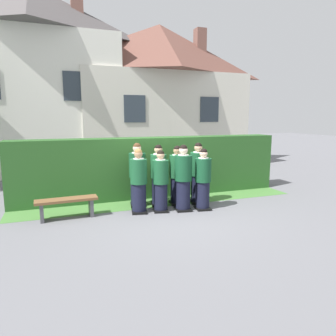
{
  "coord_description": "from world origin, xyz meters",
  "views": [
    {
      "loc": [
        -2.64,
        -7.02,
        2.35
      ],
      "look_at": [
        0.0,
        0.28,
        1.05
      ],
      "focal_mm": 32.64,
      "sensor_mm": 36.0,
      "label": 1
    }
  ],
  "objects": [
    {
      "name": "ground_plane",
      "position": [
        0.0,
        0.0,
        0.0
      ],
      "size": [
        60.0,
        60.0,
        0.0
      ],
      "primitive_type": "plane",
      "color": "slate"
    },
    {
      "name": "student_front_row_0",
      "position": [
        -0.82,
        0.13,
        0.76
      ],
      "size": [
        0.45,
        0.52,
        1.6
      ],
      "color": "black",
      "rests_on": "ground"
    },
    {
      "name": "student_front_row_1",
      "position": [
        -0.28,
        0.05,
        0.74
      ],
      "size": [
        0.45,
        0.53,
        1.55
      ],
      "color": "black",
      "rests_on": "ground"
    },
    {
      "name": "student_front_row_2",
      "position": [
        0.29,
        -0.06,
        0.8
      ],
      "size": [
        0.45,
        0.56,
        1.67
      ],
      "color": "black",
      "rests_on": "ground"
    },
    {
      "name": "student_front_row_3",
      "position": [
        0.79,
        -0.16,
        0.75
      ],
      "size": [
        0.43,
        0.5,
        1.57
      ],
      "color": "black",
      "rests_on": "ground"
    },
    {
      "name": "student_rear_row_0",
      "position": [
        -0.7,
        0.72,
        0.8
      ],
      "size": [
        0.47,
        0.55,
        1.69
      ],
      "color": "black",
      "rests_on": "ground"
    },
    {
      "name": "student_rear_row_1",
      "position": [
        -0.16,
        0.59,
        0.78
      ],
      "size": [
        0.47,
        0.56,
        1.64
      ],
      "color": "black",
      "rests_on": "ground"
    },
    {
      "name": "student_rear_row_2",
      "position": [
        0.34,
        0.5,
        0.76
      ],
      "size": [
        0.42,
        0.53,
        1.6
      ],
      "color": "black",
      "rests_on": "ground"
    },
    {
      "name": "student_rear_row_3",
      "position": [
        0.93,
        0.43,
        0.79
      ],
      "size": [
        0.48,
        0.57,
        1.67
      ],
      "color": "black",
      "rests_on": "ground"
    },
    {
      "name": "hedge",
      "position": [
        0.0,
        1.6,
        0.88
      ],
      "size": [
        7.96,
        0.7,
        1.76
      ],
      "color": "#285623",
      "rests_on": "ground"
    },
    {
      "name": "school_building_main",
      "position": [
        -3.39,
        7.47,
        3.94
      ],
      "size": [
        7.13,
        4.1,
        7.69
      ],
      "color": "silver",
      "rests_on": "ground"
    },
    {
      "name": "school_building_annex",
      "position": [
        2.12,
        7.29,
        3.39
      ],
      "size": [
        8.06,
        3.97,
        6.6
      ],
      "color": "beige",
      "rests_on": "ground"
    },
    {
      "name": "wooden_bench",
      "position": [
        -2.52,
        0.24,
        0.35
      ],
      "size": [
        1.42,
        0.43,
        0.48
      ],
      "color": "brown",
      "rests_on": "ground"
    },
    {
      "name": "lawn_strip",
      "position": [
        0.0,
        0.8,
        0.0
      ],
      "size": [
        7.96,
        0.9,
        0.01
      ],
      "primitive_type": "cube",
      "color": "#477A38",
      "rests_on": "ground"
    }
  ]
}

